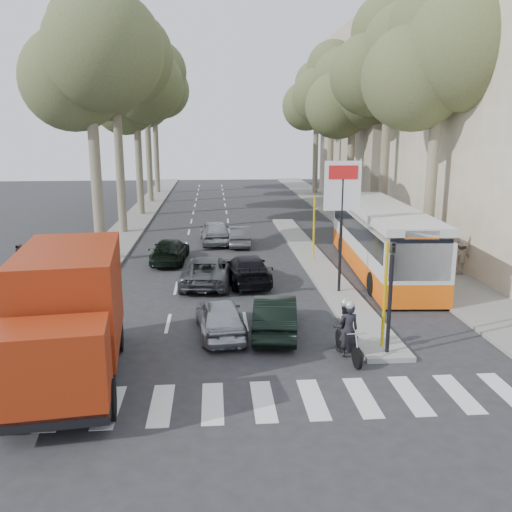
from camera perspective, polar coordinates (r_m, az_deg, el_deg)
The scene contains 30 objects.
ground at distance 18.11m, azimuth 2.14°, elevation -8.96°, with size 120.00×120.00×0.00m, color #28282B.
sidewalk_right at distance 43.52m, azimuth 9.64°, elevation 4.02°, with size 3.20×70.00×0.12m, color gray.
median_left at distance 45.57m, azimuth -12.09°, elevation 4.32°, with size 2.40×64.00×0.12m, color gray.
traffic_island at distance 28.95m, azimuth 6.03°, elevation -0.39°, with size 1.50×26.00×0.16m, color gray.
building_far at distance 53.61m, azimuth 14.97°, elevation 13.97°, with size 11.00×20.00×16.00m, color #B7A88E.
billboard at distance 22.50m, azimuth 9.02°, elevation 5.04°, with size 1.50×12.10×5.60m.
traffic_light_island at distance 16.62m, azimuth 14.04°, elevation -2.35°, with size 0.16×0.41×3.60m.
traffic_light_left at distance 17.19m, azimuth -23.43°, elevation -2.54°, with size 0.16×0.41×3.60m.
tree_l_a at distance 29.59m, azimuth -16.96°, elevation 19.53°, with size 7.40×7.20×14.10m.
tree_l_b at distance 37.50m, azimuth -14.50°, elevation 19.26°, with size 7.40×7.20×14.88m.
tree_l_c at distance 45.26m, azimuth -12.40°, elevation 16.93°, with size 7.40×7.20×13.71m.
tree_l_d at distance 53.33m, azimuth -11.42°, elevation 18.21°, with size 7.40×7.20×15.66m.
tree_l_e at distance 61.20m, azimuth -10.57°, elevation 16.59°, with size 7.40×7.20×14.49m.
tree_r_a at distance 29.21m, azimuth 19.01°, elevation 19.48°, with size 7.40×7.20×14.10m.
tree_r_b at distance 36.83m, azimuth 14.11°, elevation 19.94°, with size 7.40×7.20×15.27m.
tree_r_c at distance 44.27m, azimuth 10.34°, elevation 16.66°, with size 7.40×7.20×13.32m.
tree_r_d at distance 52.15m, azimuth 8.19°, elevation 17.69°, with size 7.40×7.20×14.88m.
tree_r_e at distance 59.94m, azimuth 6.54°, elevation 16.46°, with size 7.40×7.20×14.10m.
silver_hatchback at distance 18.49m, azimuth -3.79°, elevation -6.41°, with size 1.50×3.73×1.27m, color #ADB0B6.
dark_hatchback at distance 18.58m, azimuth 2.02°, elevation -6.17°, with size 1.41×4.06×1.34m, color black.
queue_car_a at distance 24.48m, azimuth -5.09°, elevation -1.51°, with size 2.13×4.62×1.29m, color #4A4E52.
queue_car_b at distance 24.63m, azimuth -0.91°, elevation -1.38°, with size 1.80×4.42×1.28m, color black.
queue_car_c at distance 33.29m, azimuth -4.34°, elevation 2.55°, with size 1.70×4.23×1.44m, color #9B9FA3.
queue_car_d at distance 32.58m, azimuth -1.71°, elevation 2.11°, with size 1.25×3.57×1.18m, color #505258.
queue_car_e at distance 28.83m, azimuth -9.05°, elevation 0.56°, with size 1.73×4.25×1.23m, color black.
red_truck at distance 15.72m, azimuth -19.13°, elevation -5.81°, with size 3.29×6.99×3.60m.
city_bus at distance 27.07m, azimuth 13.04°, elevation 1.95°, with size 3.51×12.52×3.26m.
motorcycle at distance 16.99m, azimuth 9.49°, elevation -7.65°, with size 0.83×2.15×1.83m.
pedestrian_near at distance 30.33m, azimuth 15.82°, elevation 1.44°, with size 0.94×0.46×1.61m, color #473753.
pedestrian_far at distance 27.34m, azimuth 20.77°, elevation -0.13°, with size 1.06×0.47×1.65m, color #6E6553.
Camera 1 is at (-1.99, -16.66, 6.81)m, focal length 38.00 mm.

